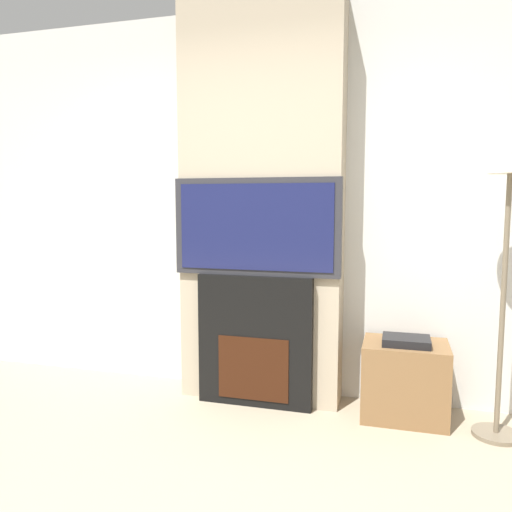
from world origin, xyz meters
The scene contains 6 objects.
wall_back centered at (0.00, 2.03, 1.35)m, with size 6.00×0.06×2.70m.
chimney_breast centered at (0.00, 1.86, 1.35)m, with size 1.10×0.28×2.70m.
fireplace centered at (0.00, 1.72, 0.44)m, with size 0.78×0.15×0.88m.
television centered at (0.00, 1.71, 1.21)m, with size 1.12×0.07×0.64m.
floor_lamp centered at (1.49, 1.64, 1.15)m, with size 0.27×0.27×1.63m.
media_stand centered at (0.97, 1.76, 0.25)m, with size 0.52×0.39×0.54m.
Camera 1 is at (0.89, -1.44, 1.37)m, focal length 35.00 mm.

